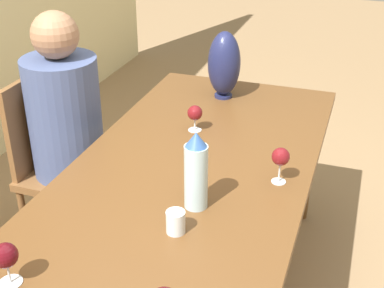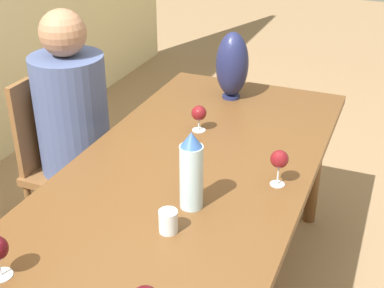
# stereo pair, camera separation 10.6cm
# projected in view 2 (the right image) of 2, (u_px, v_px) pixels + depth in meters

# --- Properties ---
(dining_table) EXTENTS (2.32, 0.95, 0.76)m
(dining_table) POSITION_uv_depth(u_px,v_px,m) (175.00, 203.00, 2.06)
(dining_table) COLOR brown
(dining_table) RESTS_ON ground_plane
(water_bottle) EXTENTS (0.08, 0.08, 0.30)m
(water_bottle) POSITION_uv_depth(u_px,v_px,m) (191.00, 171.00, 1.85)
(water_bottle) COLOR #ADCCD6
(water_bottle) RESTS_ON dining_table
(water_tumbler) EXTENTS (0.06, 0.06, 0.08)m
(water_tumbler) POSITION_uv_depth(u_px,v_px,m) (168.00, 221.00, 1.77)
(water_tumbler) COLOR silver
(water_tumbler) RESTS_ON dining_table
(vase) EXTENTS (0.17, 0.17, 0.35)m
(vase) POSITION_uv_depth(u_px,v_px,m) (232.00, 65.00, 2.72)
(vase) COLOR #1E234C
(vase) RESTS_ON dining_table
(wine_glass_0) EXTENTS (0.07, 0.07, 0.12)m
(wine_glass_0) POSITION_uv_depth(u_px,v_px,m) (199.00, 114.00, 2.42)
(wine_glass_0) COLOR silver
(wine_glass_0) RESTS_ON dining_table
(wine_glass_3) EXTENTS (0.07, 0.07, 0.15)m
(wine_glass_3) POSITION_uv_depth(u_px,v_px,m) (279.00, 160.00, 2.00)
(wine_glass_3) COLOR silver
(wine_glass_3) RESTS_ON dining_table
(chair_far) EXTENTS (0.44, 0.44, 0.93)m
(chair_far) POSITION_uv_depth(u_px,v_px,m) (65.00, 157.00, 2.77)
(chair_far) COLOR brown
(chair_far) RESTS_ON ground_plane
(person_far) EXTENTS (0.36, 0.36, 1.27)m
(person_far) POSITION_uv_depth(u_px,v_px,m) (76.00, 128.00, 2.66)
(person_far) COLOR #2D2D38
(person_far) RESTS_ON ground_plane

